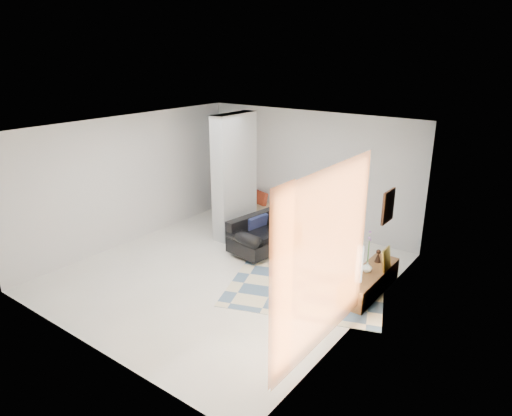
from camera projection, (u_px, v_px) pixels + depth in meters
The scene contains 17 objects.
floor at pixel (228, 272), 8.86m from camera, with size 6.00×6.00×0.00m, color silver.
ceiling at pixel (225, 128), 7.95m from camera, with size 6.00×6.00×0.00m, color white.
wall_back at pixel (309, 171), 10.69m from camera, with size 6.00×6.00×0.00m, color #BCBEC0.
wall_front at pixel (83, 260), 6.13m from camera, with size 6.00×6.00×0.00m, color #BCBEC0.
wall_left at pixel (130, 180), 9.95m from camera, with size 6.00×6.00×0.00m, color #BCBEC0.
wall_right at pixel (366, 238), 6.86m from camera, with size 6.00×6.00×0.00m, color #BCBEC0.
partition_column at pixel (235, 176), 10.24m from camera, with size 0.35×1.20×2.80m, color #A4A8AB.
hallway_door at pixel (238, 174), 11.96m from camera, with size 0.85×0.06×2.04m, color silver.
curtain at pixel (325, 260), 6.02m from camera, with size 2.55×2.55×0.00m, color orange.
wall_art at pixel (388, 206), 7.48m from camera, with size 0.04×0.45×0.55m, color #391C0F.
media_console at pixel (370, 281), 8.07m from camera, with size 0.45×1.66×0.80m.
loveseat at pixel (263, 235), 9.69m from camera, with size 1.07×1.60×0.76m.
daybed at pixel (251, 203), 11.53m from camera, with size 1.87×1.24×0.77m.
area_rug at pixel (304, 292), 8.12m from camera, with size 2.72×1.82×0.01m, color beige.
cylinder_lamp at pixel (359, 264), 7.55m from camera, with size 0.12×0.12×0.64m, color beige.
bronze_figurine at pixel (378, 256), 8.33m from camera, with size 0.12×0.12×0.24m, color black, non-canonical shape.
vase at pixel (367, 267), 7.96m from camera, with size 0.18×0.18×0.19m, color white.
Camera 1 is at (5.18, -6.09, 4.06)m, focal length 32.00 mm.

